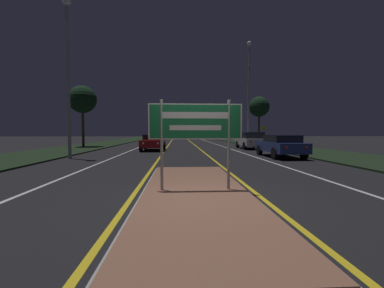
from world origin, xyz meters
TOP-DOWN VIEW (x-y plane):
  - ground_plane at (0.00, 0.00)m, footprint 160.00×160.00m
  - median_island at (0.00, 0.53)m, footprint 2.60×8.15m
  - verge_left at (-9.50, 20.00)m, footprint 5.00×100.00m
  - verge_right at (9.50, 20.00)m, footprint 5.00×100.00m
  - centre_line_yellow_left at (-1.49, 25.00)m, footprint 0.12×70.00m
  - centre_line_yellow_right at (1.49, 25.00)m, footprint 0.12×70.00m
  - lane_line_white_left at (-4.20, 25.00)m, footprint 0.12×70.00m
  - lane_line_white_right at (4.20, 25.00)m, footprint 0.12×70.00m
  - edge_line_white_left at (-7.20, 25.00)m, footprint 0.10×70.00m
  - edge_line_white_right at (7.20, 25.00)m, footprint 0.10×70.00m
  - highway_sign at (0.00, 0.52)m, footprint 2.27×0.07m
  - streetlight_left_near at (-6.54, 9.15)m, footprint 0.54×0.54m
  - streetlight_right_near at (6.66, 19.79)m, footprint 0.46×0.46m
  - car_receding_0 at (5.68, 9.27)m, footprint 1.85×4.33m
  - car_receding_1 at (6.06, 16.71)m, footprint 1.99×4.23m
  - car_approaching_0 at (-2.43, 15.39)m, footprint 1.86×4.29m
  - warning_sign at (8.90, 21.66)m, footprint 0.60×0.06m
  - roadside_palm_left at (-9.58, 19.68)m, footprint 2.63×2.63m
  - roadside_palm_right at (9.57, 25.46)m, footprint 2.48×2.48m

SIDE VIEW (x-z plane):
  - ground_plane at x=0.00m, z-range 0.00..0.00m
  - centre_line_yellow_left at x=-1.49m, z-range 0.00..0.01m
  - centre_line_yellow_right at x=1.49m, z-range 0.00..0.01m
  - lane_line_white_left at x=-4.20m, z-range 0.00..0.01m
  - lane_line_white_right at x=4.20m, z-range 0.00..0.01m
  - edge_line_white_left at x=-7.20m, z-range 0.00..0.01m
  - edge_line_white_right at x=7.20m, z-range 0.00..0.01m
  - verge_left at x=-9.50m, z-range 0.00..0.08m
  - verge_right at x=9.50m, z-range 0.00..0.08m
  - median_island at x=0.00m, z-range -0.01..0.09m
  - car_approaching_0 at x=-2.43m, z-range 0.05..1.34m
  - car_receding_0 at x=5.68m, z-range 0.06..1.37m
  - car_receding_1 at x=6.06m, z-range 0.04..1.51m
  - warning_sign at x=8.90m, z-range 0.30..2.42m
  - highway_sign at x=0.00m, z-range 0.57..2.76m
  - roadside_palm_right at x=9.57m, z-range 1.68..7.44m
  - roadside_palm_left at x=-9.58m, z-range 1.67..7.53m
  - streetlight_left_near at x=-6.54m, z-range 1.42..10.44m
  - streetlight_right_near at x=6.66m, z-range 1.00..11.48m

